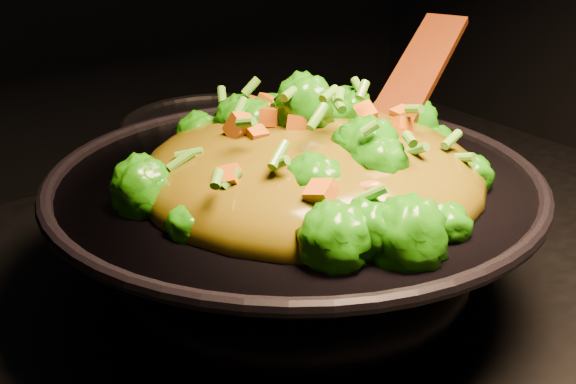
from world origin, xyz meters
TOP-DOWN VIEW (x-y plane):
  - wok at (0.02, 0.06)m, footprint 0.55×0.55m
  - stir_fry at (0.03, 0.04)m, footprint 0.41×0.41m
  - spatula at (0.15, 0.06)m, footprint 0.28×0.17m
  - back_pot at (0.06, 0.26)m, footprint 0.28×0.28m

SIDE VIEW (x-z plane):
  - back_pot at x=0.06m, z-range 0.90..1.02m
  - wok at x=0.02m, z-range 0.90..1.02m
  - spatula at x=0.15m, z-range 1.01..1.14m
  - stir_fry at x=0.03m, z-range 1.02..1.13m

